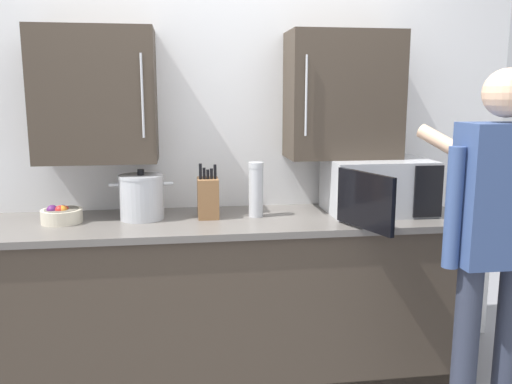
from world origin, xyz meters
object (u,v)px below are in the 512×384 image
thermos_flask (256,189)px  person_figure (494,230)px  microwave_oven (373,186)px  stock_pot (142,197)px  fruit_bowl (61,214)px  knife_block (208,197)px

thermos_flask → person_figure: bearing=-40.1°
microwave_oven → person_figure: person_figure is taller
microwave_oven → stock_pot: size_ratio=2.38×
stock_pot → fruit_bowl: (-0.41, -0.03, -0.08)m
fruit_bowl → thermos_flask: (1.02, -0.00, 0.11)m
microwave_oven → fruit_bowl: (-1.68, -0.00, -0.11)m
knife_block → person_figure: person_figure is taller
person_figure → fruit_bowl: bearing=158.3°
knife_block → thermos_flask: bearing=-3.1°
fruit_bowl → person_figure: size_ratio=0.12×
knife_block → person_figure: (1.17, -0.78, -0.02)m
stock_pot → knife_block: size_ratio=1.12×
fruit_bowl → knife_block: bearing=0.9°
knife_block → person_figure: 1.41m
stock_pot → person_figure: bearing=-27.8°
stock_pot → person_figure: 1.72m
fruit_bowl → stock_pot: bearing=4.4°
microwave_oven → stock_pot: (-1.27, 0.03, -0.03)m
person_figure → thermos_flask: bearing=139.9°
thermos_flask → person_figure: (0.91, -0.77, -0.06)m
thermos_flask → stock_pot: bearing=176.9°
stock_pot → knife_block: (0.35, -0.02, -0.01)m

